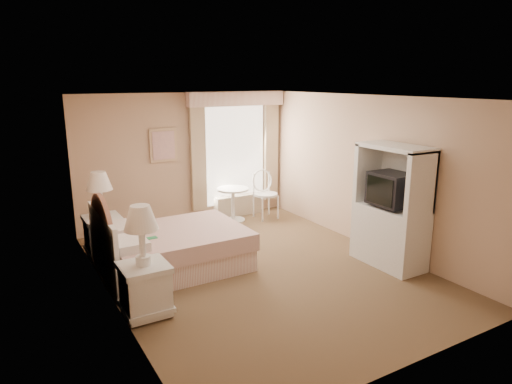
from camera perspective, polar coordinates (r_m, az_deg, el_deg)
room at (r=6.45m, az=0.38°, el=0.58°), size 4.21×5.51×2.51m
window at (r=9.21m, az=-2.44°, el=5.18°), size 2.05×0.22×2.51m
framed_art at (r=8.65m, az=-11.50°, el=5.75°), size 0.52×0.04×0.62m
bed at (r=6.86m, az=-10.78°, el=-6.90°), size 2.05×1.53×1.36m
nightstand_near at (r=5.58m, az=-13.79°, el=-10.10°), size 0.55×0.55×1.33m
nightstand_far at (r=7.60m, az=-18.64°, el=-3.91°), size 0.55×0.55×1.34m
round_table at (r=9.00m, az=-2.90°, el=-0.88°), size 0.63×0.63×0.66m
cafe_chair at (r=9.19m, az=1.04°, el=0.24°), size 0.48×0.48×0.97m
armoire at (r=7.09m, az=16.51°, el=-2.91°), size 0.55×1.10×1.82m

